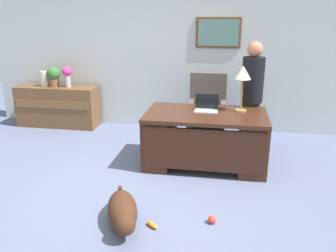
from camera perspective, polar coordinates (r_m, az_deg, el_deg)
name	(u,v)px	position (r m, az deg, el deg)	size (l,w,h in m)	color
ground_plane	(143,191)	(4.35, -4.10, -10.47)	(12.00, 12.00, 0.00)	slate
back_wall	(176,54)	(6.41, 1.32, 11.63)	(7.00, 0.16, 2.70)	silver
desk	(205,138)	(4.91, 6.05, -1.90)	(1.65, 0.96, 0.76)	#422316
credenza	(58,106)	(6.94, -17.39, 3.11)	(1.51, 0.50, 0.75)	brown
armchair	(207,112)	(5.84, 6.34, 2.30)	(0.60, 0.59, 1.12)	#564C47
person_standing	(251,98)	(5.33, 13.39, 4.52)	(0.32, 0.32, 1.68)	#262323
dog_lying	(123,211)	(3.68, -7.38, -13.60)	(0.52, 0.80, 0.30)	#472819
laptop	(206,107)	(4.93, 6.26, 3.13)	(0.32, 0.22, 0.22)	#B2B5BA
desk_lamp	(243,76)	(4.88, 12.05, 8.02)	(0.22, 0.22, 0.63)	#9E8447
vase_with_flowers	(67,75)	(6.71, -16.06, 8.02)	(0.17, 0.17, 0.37)	#BCB2CA
vase_empty	(45,79)	(6.93, -19.40, 7.25)	(0.16, 0.16, 0.27)	silver
potted_plant	(54,76)	(6.84, -18.07, 7.77)	(0.24, 0.24, 0.36)	brown
dog_toy_ball	(212,220)	(3.76, 7.15, -14.83)	(0.08, 0.08, 0.08)	#E53F33
dog_toy_plush	(152,225)	(3.69, -2.61, -15.76)	(0.16, 0.05, 0.05)	orange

